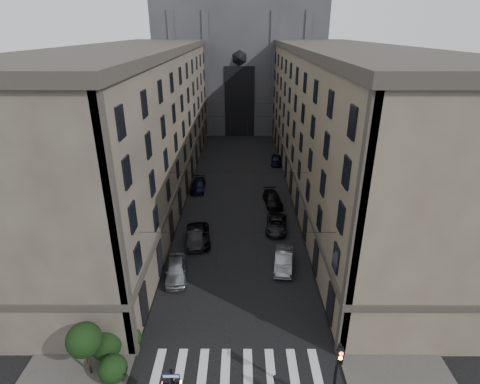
{
  "coord_description": "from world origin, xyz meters",
  "views": [
    {
      "loc": [
        0.26,
        -13.11,
        20.72
      ],
      "look_at": [
        0.2,
        13.23,
        9.2
      ],
      "focal_mm": 28.0,
      "sensor_mm": 36.0,
      "label": 1
    }
  ],
  "objects_px": {
    "gothic_tower": "(240,43)",
    "traffic_light_right": "(337,371)",
    "car_right_midfar": "(273,199)",
    "car_right_far": "(276,160)",
    "car_left_near": "(176,270)",
    "car_left_midfar": "(198,236)",
    "car_left_far": "(198,185)",
    "car_right_near": "(284,260)",
    "car_left_midnear": "(195,237)",
    "car_right_midnear": "(276,224)"
  },
  "relations": [
    {
      "from": "car_right_near",
      "to": "traffic_light_right",
      "type": "bearing_deg",
      "value": -77.37
    },
    {
      "from": "car_right_midnear",
      "to": "car_right_midfar",
      "type": "xyz_separation_m",
      "value": [
        0.08,
        6.66,
        0.05
      ]
    },
    {
      "from": "traffic_light_right",
      "to": "car_left_midfar",
      "type": "xyz_separation_m",
      "value": [
        -9.81,
        19.19,
        -2.56
      ]
    },
    {
      "from": "gothic_tower",
      "to": "traffic_light_right",
      "type": "height_order",
      "value": "gothic_tower"
    },
    {
      "from": "traffic_light_right",
      "to": "car_left_midfar",
      "type": "bearing_deg",
      "value": 117.09
    },
    {
      "from": "car_left_near",
      "to": "car_right_near",
      "type": "height_order",
      "value": "car_left_near"
    },
    {
      "from": "gothic_tower",
      "to": "car_right_far",
      "type": "relative_size",
      "value": 13.53
    },
    {
      "from": "car_right_midfar",
      "to": "car_right_far",
      "type": "bearing_deg",
      "value": 77.52
    },
    {
      "from": "gothic_tower",
      "to": "car_right_midfar",
      "type": "distance_m",
      "value": 47.93
    },
    {
      "from": "car_left_midfar",
      "to": "car_right_midnear",
      "type": "bearing_deg",
      "value": 9.92
    },
    {
      "from": "gothic_tower",
      "to": "car_left_midnear",
      "type": "height_order",
      "value": "gothic_tower"
    },
    {
      "from": "car_left_far",
      "to": "car_right_near",
      "type": "height_order",
      "value": "car_right_near"
    },
    {
      "from": "car_right_midfar",
      "to": "car_right_far",
      "type": "height_order",
      "value": "car_right_far"
    },
    {
      "from": "gothic_tower",
      "to": "car_right_far",
      "type": "distance_m",
      "value": 34.22
    },
    {
      "from": "gothic_tower",
      "to": "car_right_near",
      "type": "relative_size",
      "value": 12.54
    },
    {
      "from": "car_left_near",
      "to": "car_right_midnear",
      "type": "bearing_deg",
      "value": 35.0
    },
    {
      "from": "car_left_midnear",
      "to": "car_left_near",
      "type": "bearing_deg",
      "value": -105.29
    },
    {
      "from": "gothic_tower",
      "to": "car_left_midfar",
      "type": "height_order",
      "value": "gothic_tower"
    },
    {
      "from": "car_right_midfar",
      "to": "car_right_far",
      "type": "distance_m",
      "value": 15.68
    },
    {
      "from": "traffic_light_right",
      "to": "car_left_midfar",
      "type": "height_order",
      "value": "traffic_light_right"
    },
    {
      "from": "car_left_near",
      "to": "car_left_far",
      "type": "relative_size",
      "value": 0.99
    },
    {
      "from": "car_left_midfar",
      "to": "car_left_near",
      "type": "bearing_deg",
      "value": -109.53
    },
    {
      "from": "car_left_near",
      "to": "car_left_midnear",
      "type": "relative_size",
      "value": 1.03
    },
    {
      "from": "gothic_tower",
      "to": "car_right_midfar",
      "type": "relative_size",
      "value": 11.6
    },
    {
      "from": "car_right_midfar",
      "to": "car_right_far",
      "type": "relative_size",
      "value": 1.17
    },
    {
      "from": "gothic_tower",
      "to": "car_right_near",
      "type": "xyz_separation_m",
      "value": [
        4.29,
        -58.45,
        -17.04
      ]
    },
    {
      "from": "traffic_light_right",
      "to": "car_right_near",
      "type": "relative_size",
      "value": 1.12
    },
    {
      "from": "traffic_light_right",
      "to": "car_left_midfar",
      "type": "relative_size",
      "value": 0.99
    },
    {
      "from": "car_right_midfar",
      "to": "traffic_light_right",
      "type": "bearing_deg",
      "value": -93.14
    },
    {
      "from": "traffic_light_right",
      "to": "car_left_near",
      "type": "relative_size",
      "value": 1.11
    },
    {
      "from": "gothic_tower",
      "to": "car_left_midfar",
      "type": "xyz_separation_m",
      "value": [
        -4.21,
        -53.85,
        -17.07
      ]
    },
    {
      "from": "car_left_far",
      "to": "car_right_midnear",
      "type": "xyz_separation_m",
      "value": [
        9.96,
        -11.26,
        -0.01
      ]
    },
    {
      "from": "car_left_midnear",
      "to": "car_right_midnear",
      "type": "xyz_separation_m",
      "value": [
        8.76,
        2.96,
        -0.07
      ]
    },
    {
      "from": "car_left_midfar",
      "to": "car_left_far",
      "type": "height_order",
      "value": "car_left_midfar"
    },
    {
      "from": "car_left_near",
      "to": "car_right_far",
      "type": "distance_m",
      "value": 33.21
    },
    {
      "from": "car_left_midfar",
      "to": "car_right_midfar",
      "type": "bearing_deg",
      "value": 40.07
    },
    {
      "from": "gothic_tower",
      "to": "car_left_near",
      "type": "height_order",
      "value": "gothic_tower"
    },
    {
      "from": "car_right_near",
      "to": "car_right_midfar",
      "type": "height_order",
      "value": "car_right_near"
    },
    {
      "from": "gothic_tower",
      "to": "car_left_midfar",
      "type": "relative_size",
      "value": 11.07
    },
    {
      "from": "car_left_far",
      "to": "car_right_midfar",
      "type": "bearing_deg",
      "value": -25.27
    },
    {
      "from": "car_left_far",
      "to": "car_right_near",
      "type": "distance_m",
      "value": 21.01
    },
    {
      "from": "traffic_light_right",
      "to": "car_right_midfar",
      "type": "bearing_deg",
      "value": 92.53
    },
    {
      "from": "gothic_tower",
      "to": "car_left_far",
      "type": "bearing_deg",
      "value": -98.12
    },
    {
      "from": "traffic_light_right",
      "to": "car_right_midfar",
      "type": "xyz_separation_m",
      "value": [
        -1.26,
        28.46,
        -2.56
      ]
    },
    {
      "from": "car_right_near",
      "to": "car_left_midfar",
      "type": "bearing_deg",
      "value": 159.12
    },
    {
      "from": "car_left_midnear",
      "to": "car_left_far",
      "type": "height_order",
      "value": "car_left_midnear"
    },
    {
      "from": "gothic_tower",
      "to": "car_left_near",
      "type": "bearing_deg",
      "value": -95.3
    },
    {
      "from": "traffic_light_right",
      "to": "car_left_midnear",
      "type": "height_order",
      "value": "traffic_light_right"
    },
    {
      "from": "car_left_near",
      "to": "car_left_midfar",
      "type": "relative_size",
      "value": 0.89
    },
    {
      "from": "gothic_tower",
      "to": "traffic_light_right",
      "type": "bearing_deg",
      "value": -85.62
    }
  ]
}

